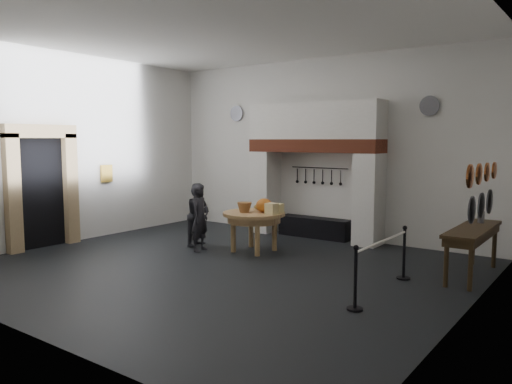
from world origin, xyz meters
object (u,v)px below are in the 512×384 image
Objects in this scene: iron_range at (315,227)px; barrier_post_far at (404,254)px; work_table at (254,214)px; visitor_far at (199,215)px; side_table at (473,229)px; visitor_near at (200,218)px; barrier_post_near at (355,280)px.

barrier_post_far is at bearing -37.39° from iron_range.
visitor_far is (-1.39, -0.26, -0.11)m from work_table.
side_table is at bearing -93.87° from visitor_far.
visitor_near is at bearing -114.04° from iron_range.
work_table is 4.43m from side_table.
side_table is (4.10, -1.54, 0.62)m from iron_range.
work_table is at bearing -97.37° from iron_range.
iron_range is 3.99m from barrier_post_far.
side_table is 2.44× the size of barrier_post_far.
visitor_near is 0.68× the size of side_table.
visitor_far is at bearing 158.04° from barrier_post_near.
visitor_near is at bearing -166.17° from side_table.
visitor_far is at bearing -170.92° from side_table.
barrier_post_near and barrier_post_far have the same top height.
work_table is (-0.29, -2.20, 0.59)m from iron_range.
visitor_near is at bearing -146.30° from work_table.
visitor_far is 0.66× the size of side_table.
visitor_near is 0.57m from visitor_far.
barrier_post_near reaches higher than work_table.
visitor_far is at bearing 35.40° from visitor_near.
visitor_far is at bearing -179.47° from barrier_post_far.
barrier_post_near is at bearing -124.91° from visitor_far.
barrier_post_far is (4.45, 0.45, -0.29)m from visitor_near.
visitor_near is (-1.28, -2.87, 0.49)m from iron_range.
visitor_near is 1.65× the size of barrier_post_near.
work_table is at bearing -92.26° from visitor_far.
iron_range is 2.30m from work_table.
barrier_post_far reaches higher than iron_range.
visitor_near is 1.02× the size of visitor_far.
iron_range is 3.02m from visitor_far.
work_table is 1.20m from visitor_near.
visitor_far is at bearing -124.23° from iron_range.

